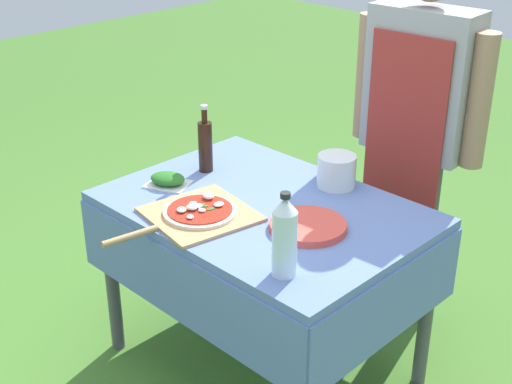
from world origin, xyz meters
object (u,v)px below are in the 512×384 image
Objects in this scene: oil_bottle at (205,145)px; herb_container at (168,179)px; mixing_tub at (336,171)px; plate_stack at (308,226)px; prep_table at (264,230)px; person_cook at (417,118)px; water_bottle at (285,237)px; pizza_on_peel at (197,213)px.

oil_bottle is 0.22m from herb_container.
mixing_tub is 0.55× the size of plate_stack.
mixing_tub is (0.08, 0.32, 0.17)m from prep_table.
herb_container is at bearing 53.13° from person_cook.
plate_stack is (0.63, -0.08, -0.10)m from oil_bottle.
herb_container is at bearing -160.29° from prep_table.
person_cook reaches higher than water_bottle.
prep_table is at bearing -8.60° from oil_bottle.
herb_container is (-0.77, 0.16, -0.11)m from water_bottle.
mixing_tub reaches higher than plate_stack.
pizza_on_peel is 0.59m from mixing_tub.
water_bottle reaches higher than prep_table.
prep_table is 0.44m from herb_container.
pizza_on_peel is 0.30m from herb_container.
mixing_tub is 0.38m from plate_stack.
pizza_on_peel is at bearing 70.01° from person_cook.
water_bottle reaches higher than herb_container.
oil_bottle is (-0.39, 0.06, 0.22)m from prep_table.
person_cook is at bearing 77.61° from mixing_tub.
prep_table is at bearing 173.89° from plate_stack.
person_cook is at bearing 49.79° from oil_bottle.
herb_container is (-0.40, -0.14, 0.13)m from prep_table.
pizza_on_peel and herb_container have the same top height.
person_cook reaches higher than plate_stack.
person_cook is at bearing 101.29° from water_bottle.
mixing_tub is (-0.09, -0.41, -0.14)m from person_cook.
pizza_on_peel is at bearing -114.67° from prep_table.
plate_stack is (0.63, 0.12, -0.01)m from herb_container.
prep_table is 0.37m from mixing_tub.
mixing_tub is (0.19, 0.56, 0.05)m from pizza_on_peel.
mixing_tub is (0.48, 0.26, -0.05)m from oil_bottle.
herb_container is at bearing 168.35° from water_bottle.
water_bottle is 1.87× the size of mixing_tub.
mixing_tub is (-0.29, 0.62, -0.07)m from water_bottle.
herb_container is at bearing -169.65° from plate_stack.
plate_stack is (0.16, -0.35, -0.05)m from mixing_tub.
pizza_on_peel is at bearing -46.14° from oil_bottle.
water_bottle is at bearing -64.71° from mixing_tub.
oil_bottle is 1.87× the size of mixing_tub.
pizza_on_peel is 2.05× the size of water_bottle.
water_bottle reaches higher than plate_stack.
oil_bottle is at bearing 143.77° from pizza_on_peel.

